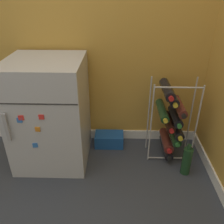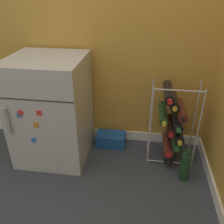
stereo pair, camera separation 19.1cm
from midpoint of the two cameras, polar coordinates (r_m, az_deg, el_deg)
ground_plane at (r=1.95m, az=2.10°, el=-15.46°), size 14.00×14.00×0.00m
wall_back at (r=1.97m, az=4.82°, el=25.28°), size 6.58×0.07×2.50m
mini_fridge at (r=1.98m, az=-11.61°, el=0.48°), size 0.57×0.57×0.87m
wine_rack at (r=2.00m, az=16.89°, el=-2.80°), size 0.37×0.33×0.70m
soda_box at (r=2.24m, az=2.22°, el=-6.66°), size 0.26×0.16×0.12m
loose_bottle_floor at (r=1.96m, az=19.96°, el=-12.31°), size 0.07×0.07×0.28m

